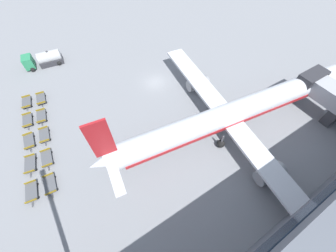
{
  "coord_description": "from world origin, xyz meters",
  "views": [
    {
      "loc": [
        27.28,
        -14.6,
        27.25
      ],
      "look_at": [
        11.76,
        -4.64,
        2.34
      ],
      "focal_mm": 22.0,
      "sensor_mm": 36.0,
      "label": 1
    }
  ],
  "objects_px": {
    "baggage_dolly_row_mid_a_col_d": "(47,158)",
    "baggage_dolly_row_near_col_a": "(27,102)",
    "fuel_tanker_primary": "(45,59)",
    "baggage_dolly_row_mid_a_col_e": "(50,184)",
    "baggage_dolly_row_mid_a_col_c": "(44,135)",
    "airplane": "(234,113)",
    "baggage_dolly_row_near_col_d": "(30,164)",
    "baggage_dolly_row_mid_a_col_a": "(41,99)",
    "baggage_dolly_row_near_col_c": "(29,141)",
    "baggage_dolly_row_mid_a_col_b": "(41,116)",
    "baggage_dolly_row_near_col_b": "(28,121)",
    "baggage_dolly_row_near_col_e": "(31,192)"
  },
  "relations": [
    {
      "from": "baggage_dolly_row_near_col_a",
      "to": "baggage_dolly_row_mid_a_col_a",
      "type": "relative_size",
      "value": 1.0
    },
    {
      "from": "fuel_tanker_primary",
      "to": "baggage_dolly_row_near_col_c",
      "type": "xyz_separation_m",
      "value": [
        18.7,
        -7.14,
        -0.78
      ]
    },
    {
      "from": "fuel_tanker_primary",
      "to": "baggage_dolly_row_mid_a_col_c",
      "type": "distance_m",
      "value": 19.45
    },
    {
      "from": "baggage_dolly_row_near_col_e",
      "to": "baggage_dolly_row_mid_a_col_c",
      "type": "xyz_separation_m",
      "value": [
        -8.36,
        3.56,
        0.0
      ]
    },
    {
      "from": "baggage_dolly_row_mid_a_col_a",
      "to": "baggage_dolly_row_mid_a_col_e",
      "type": "distance_m",
      "value": 17.3
    },
    {
      "from": "baggage_dolly_row_mid_a_col_a",
      "to": "baggage_dolly_row_mid_a_col_c",
      "type": "distance_m",
      "value": 8.59
    },
    {
      "from": "baggage_dolly_row_near_col_c",
      "to": "baggage_dolly_row_mid_a_col_d",
      "type": "bearing_deg",
      "value": 19.47
    },
    {
      "from": "airplane",
      "to": "baggage_dolly_row_mid_a_col_c",
      "type": "relative_size",
      "value": 12.43
    },
    {
      "from": "baggage_dolly_row_mid_a_col_d",
      "to": "baggage_dolly_row_mid_a_col_e",
      "type": "bearing_deg",
      "value": -7.89
    },
    {
      "from": "fuel_tanker_primary",
      "to": "baggage_dolly_row_mid_a_col_e",
      "type": "relative_size",
      "value": 2.12
    },
    {
      "from": "baggage_dolly_row_near_col_c",
      "to": "baggage_dolly_row_mid_a_col_d",
      "type": "distance_m",
      "value": 4.76
    },
    {
      "from": "baggage_dolly_row_near_col_b",
      "to": "baggage_dolly_row_near_col_c",
      "type": "relative_size",
      "value": 1.01
    },
    {
      "from": "baggage_dolly_row_mid_a_col_b",
      "to": "baggage_dolly_row_mid_a_col_c",
      "type": "bearing_deg",
      "value": -6.75
    },
    {
      "from": "baggage_dolly_row_near_col_a",
      "to": "baggage_dolly_row_mid_a_col_a",
      "type": "height_order",
      "value": "same"
    },
    {
      "from": "baggage_dolly_row_near_col_a",
      "to": "baggage_dolly_row_near_col_b",
      "type": "xyz_separation_m",
      "value": [
        4.42,
        -0.67,
        0.0
      ]
    },
    {
      "from": "baggage_dolly_row_near_col_a",
      "to": "baggage_dolly_row_mid_a_col_e",
      "type": "height_order",
      "value": "same"
    },
    {
      "from": "airplane",
      "to": "baggage_dolly_row_near_col_d",
      "type": "height_order",
      "value": "airplane"
    },
    {
      "from": "baggage_dolly_row_near_col_a",
      "to": "baggage_dolly_row_near_col_b",
      "type": "relative_size",
      "value": 1.0
    },
    {
      "from": "baggage_dolly_row_mid_a_col_a",
      "to": "baggage_dolly_row_near_col_c",
      "type": "bearing_deg",
      "value": -23.46
    },
    {
      "from": "baggage_dolly_row_near_col_e",
      "to": "baggage_dolly_row_mid_a_col_c",
      "type": "distance_m",
      "value": 9.09
    },
    {
      "from": "baggage_dolly_row_near_col_a",
      "to": "baggage_dolly_row_near_col_b",
      "type": "height_order",
      "value": "same"
    },
    {
      "from": "fuel_tanker_primary",
      "to": "baggage_dolly_row_mid_a_col_b",
      "type": "xyz_separation_m",
      "value": [
        14.59,
        -4.4,
        -0.78
      ]
    },
    {
      "from": "fuel_tanker_primary",
      "to": "baggage_dolly_row_near_col_e",
      "type": "distance_m",
      "value": 28.47
    },
    {
      "from": "fuel_tanker_primary",
      "to": "baggage_dolly_row_mid_a_col_a",
      "type": "distance_m",
      "value": 10.94
    },
    {
      "from": "fuel_tanker_primary",
      "to": "baggage_dolly_row_near_col_b",
      "type": "xyz_separation_m",
      "value": [
        14.26,
        -6.54,
        -0.78
      ]
    },
    {
      "from": "baggage_dolly_row_mid_a_col_a",
      "to": "airplane",
      "type": "bearing_deg",
      "value": 47.46
    },
    {
      "from": "baggage_dolly_row_mid_a_col_b",
      "to": "baggage_dolly_row_mid_a_col_d",
      "type": "xyz_separation_m",
      "value": [
        8.6,
        -1.16,
        0.0
      ]
    },
    {
      "from": "baggage_dolly_row_near_col_b",
      "to": "baggage_dolly_row_mid_a_col_a",
      "type": "distance_m",
      "value": 4.96
    },
    {
      "from": "airplane",
      "to": "baggage_dolly_row_near_col_b",
      "type": "bearing_deg",
      "value": -124.02
    },
    {
      "from": "baggage_dolly_row_near_col_a",
      "to": "baggage_dolly_row_mid_a_col_d",
      "type": "xyz_separation_m",
      "value": [
        13.34,
        0.31,
        0.0
      ]
    },
    {
      "from": "baggage_dolly_row_near_col_b",
      "to": "baggage_dolly_row_near_col_c",
      "type": "bearing_deg",
      "value": -7.76
    },
    {
      "from": "baggage_dolly_row_mid_a_col_d",
      "to": "baggage_dolly_row_mid_a_col_e",
      "type": "distance_m",
      "value": 4.29
    },
    {
      "from": "baggage_dolly_row_mid_a_col_c",
      "to": "baggage_dolly_row_mid_a_col_e",
      "type": "distance_m",
      "value": 8.72
    },
    {
      "from": "baggage_dolly_row_near_col_a",
      "to": "baggage_dolly_row_near_col_e",
      "type": "height_order",
      "value": "same"
    },
    {
      "from": "baggage_dolly_row_mid_a_col_d",
      "to": "baggage_dolly_row_mid_a_col_c",
      "type": "bearing_deg",
      "value": 171.4
    },
    {
      "from": "baggage_dolly_row_near_col_d",
      "to": "baggage_dolly_row_near_col_b",
      "type": "bearing_deg",
      "value": 171.76
    },
    {
      "from": "airplane",
      "to": "baggage_dolly_row_near_col_a",
      "type": "distance_m",
      "value": 35.6
    },
    {
      "from": "baggage_dolly_row_near_col_b",
      "to": "baggage_dolly_row_near_col_d",
      "type": "xyz_separation_m",
      "value": [
        8.63,
        -1.25,
        0.0
      ]
    },
    {
      "from": "baggage_dolly_row_near_col_a",
      "to": "baggage_dolly_row_mid_a_col_e",
      "type": "bearing_deg",
      "value": -0.92
    },
    {
      "from": "baggage_dolly_row_near_col_b",
      "to": "baggage_dolly_row_near_col_c",
      "type": "xyz_separation_m",
      "value": [
        4.44,
        -0.61,
        0.0
      ]
    },
    {
      "from": "baggage_dolly_row_mid_a_col_e",
      "to": "baggage_dolly_row_mid_a_col_a",
      "type": "bearing_deg",
      "value": 171.24
    },
    {
      "from": "airplane",
      "to": "fuel_tanker_primary",
      "type": "relative_size",
      "value": 5.89
    },
    {
      "from": "baggage_dolly_row_mid_a_col_c",
      "to": "baggage_dolly_row_near_col_b",
      "type": "bearing_deg",
      "value": -160.15
    },
    {
      "from": "baggage_dolly_row_near_col_c",
      "to": "baggage_dolly_row_mid_a_col_a",
      "type": "relative_size",
      "value": 1.0
    },
    {
      "from": "baggage_dolly_row_mid_a_col_d",
      "to": "baggage_dolly_row_near_col_a",
      "type": "bearing_deg",
      "value": -178.68
    },
    {
      "from": "baggage_dolly_row_near_col_e",
      "to": "baggage_dolly_row_mid_a_col_a",
      "type": "bearing_deg",
      "value": 163.63
    },
    {
      "from": "baggage_dolly_row_mid_a_col_a",
      "to": "baggage_dolly_row_mid_a_col_c",
      "type": "height_order",
      "value": "same"
    },
    {
      "from": "baggage_dolly_row_near_col_b",
      "to": "baggage_dolly_row_mid_a_col_a",
      "type": "height_order",
      "value": "same"
    },
    {
      "from": "baggage_dolly_row_near_col_d",
      "to": "baggage_dolly_row_mid_a_col_b",
      "type": "bearing_deg",
      "value": 157.78
    },
    {
      "from": "baggage_dolly_row_near_col_b",
      "to": "baggage_dolly_row_mid_a_col_d",
      "type": "bearing_deg",
      "value": 6.26
    }
  ]
}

